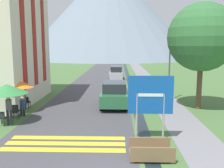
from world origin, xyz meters
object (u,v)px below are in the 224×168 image
object	(u,v)px
parked_car_near	(115,94)
person_standing_terrace	(9,108)
footbridge	(151,152)
cafe_umbrella_front_green	(7,89)
tree_by_path	(202,37)
cafe_chair_nearest	(2,117)
streetlamp	(170,58)
cafe_umbrella_middle_orange	(16,83)
person_seated_far	(22,105)
road_sign	(151,99)
cafe_chair_far_right	(26,101)
cafe_chair_far_left	(26,101)
parked_car_far	(116,73)
cafe_chair_near_right	(16,110)
cafe_chair_near_left	(14,111)
person_seated_near	(24,100)

from	to	relation	value
parked_car_near	person_standing_terrace	distance (m)	7.39
footbridge	parked_car_near	size ratio (longest dim) A/B	0.39
cafe_umbrella_front_green	tree_by_path	size ratio (longest dim) A/B	0.32
parked_car_near	cafe_chair_nearest	world-z (taller)	parked_car_near
person_standing_terrace	streetlamp	size ratio (longest dim) A/B	0.29
cafe_umbrella_middle_orange	person_seated_far	size ratio (longest dim) A/B	1.81
road_sign	cafe_chair_far_right	distance (m)	9.94
tree_by_path	cafe_chair_far_right	bearing A→B (deg)	-178.51
cafe_chair_far_left	person_standing_terrace	size ratio (longest dim) A/B	0.51
parked_car_far	cafe_umbrella_front_green	xyz separation A→B (m)	(-5.96, -18.11, 1.09)
cafe_chair_near_right	cafe_umbrella_middle_orange	bearing A→B (deg)	85.61
footbridge	cafe_umbrella_middle_orange	size ratio (longest dim) A/B	0.75
parked_car_far	cafe_chair_near_right	size ratio (longest dim) A/B	5.40
cafe_chair_nearest	streetlamp	distance (m)	12.66
cafe_chair_far_left	cafe_umbrella_front_green	size ratio (longest dim) A/B	0.37
cafe_umbrella_middle_orange	parked_car_far	bearing A→B (deg)	67.71
parked_car_near	cafe_chair_near_right	distance (m)	6.80
parked_car_near	cafe_umbrella_middle_orange	distance (m)	6.79
streetlamp	tree_by_path	size ratio (longest dim) A/B	0.81
footbridge	parked_car_far	distance (m)	22.44
cafe_chair_nearest	person_standing_terrace	size ratio (longest dim) A/B	0.51
road_sign	cafe_chair_near_left	xyz separation A→B (m)	(-7.72, 3.08, -1.45)
footbridge	cafe_chair_far_left	bearing A→B (deg)	135.65
road_sign	footbridge	world-z (taller)	road_sign
cafe_chair_nearest	cafe_chair_near_left	bearing A→B (deg)	96.13
cafe_chair_nearest	parked_car_far	bearing A→B (deg)	84.94
person_seated_far	cafe_chair_near_left	bearing A→B (deg)	-104.59
footbridge	cafe_chair_far_left	distance (m)	10.93
cafe_chair_near_left	streetlamp	world-z (taller)	streetlamp
parked_car_near	cafe_chair_far_left	xyz separation A→B (m)	(-6.21, -0.86, -0.40)
parked_car_near	footbridge	bearing A→B (deg)	-79.34
parked_car_far	cafe_umbrella_middle_orange	world-z (taller)	cafe_umbrella_middle_orange
cafe_umbrella_front_green	streetlamp	distance (m)	12.03
cafe_umbrella_front_green	parked_car_near	bearing A→B (deg)	35.21
parked_car_far	cafe_chair_far_right	xyz separation A→B (m)	(-6.17, -14.72, -0.40)
person_standing_terrace	tree_by_path	distance (m)	13.00
streetlamp	tree_by_path	xyz separation A→B (m)	(1.64, -2.37, 1.51)
streetlamp	cafe_umbrella_middle_orange	bearing A→B (deg)	-161.25
tree_by_path	streetlamp	bearing A→B (deg)	124.71
cafe_chair_nearest	cafe_chair_near_right	xyz separation A→B (m)	(0.12, 1.58, 0.00)
cafe_chair_far_left	cafe_umbrella_middle_orange	size ratio (longest dim) A/B	0.37
cafe_chair_near_left	person_seated_near	bearing A→B (deg)	113.61
cafe_umbrella_front_green	person_seated_far	distance (m)	1.98
parked_car_far	person_standing_terrace	world-z (taller)	parked_car_far
road_sign	cafe_chair_near_right	size ratio (longest dim) A/B	3.59
parked_car_near	cafe_chair_far_right	distance (m)	6.27
parked_car_near	person_seated_far	size ratio (longest dim) A/B	3.48
parked_car_far	person_seated_near	size ratio (longest dim) A/B	3.68
person_seated_far	streetlamp	world-z (taller)	streetlamp
parked_car_near	person_seated_near	distance (m)	6.39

